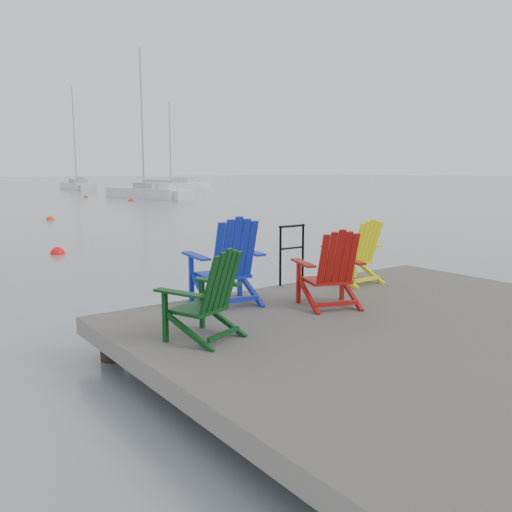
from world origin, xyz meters
TOP-DOWN VIEW (x-y plane):
  - ground at (0.00, 0.00)m, footprint 400.00×400.00m
  - dock at (0.00, 0.00)m, footprint 6.00×5.00m
  - handrail at (0.25, 2.45)m, footprint 0.48×0.04m
  - chair_green at (-2.19, 0.86)m, footprint 0.89×0.85m
  - chair_blue at (-1.23, 1.95)m, footprint 0.98×0.92m
  - chair_red at (-0.26, 1.08)m, footprint 0.94×0.89m
  - chair_yellow at (1.09, 1.92)m, footprint 0.78×0.72m
  - sailboat_near at (13.79, 36.59)m, footprint 3.76×8.92m
  - sailboat_mid at (15.34, 58.44)m, footprint 2.96×8.67m
  - sailboat_far at (24.45, 52.31)m, footprint 7.37×4.33m
  - buoy_a at (-0.79, 10.88)m, footprint 0.38×0.38m
  - buoy_b at (1.92, 21.30)m, footprint 0.36×0.36m
  - buoy_c at (11.06, 33.59)m, footprint 0.37×0.37m
  - buoy_d at (9.95, 40.00)m, footprint 0.37×0.37m

SIDE VIEW (x-z plane):
  - ground at x=0.00m, z-range 0.00..0.00m
  - buoy_a at x=-0.79m, z-range -0.19..0.19m
  - buoy_b at x=1.92m, z-range -0.18..0.18m
  - buoy_c at x=11.06m, z-range -0.18..0.18m
  - buoy_d at x=9.95m, z-range -0.18..0.18m
  - dock at x=0.00m, z-range -0.35..1.05m
  - sailboat_near at x=13.79m, z-range -5.60..6.31m
  - sailboat_mid at x=15.34m, z-range -5.51..6.22m
  - sailboat_far at x=24.45m, z-range -4.68..5.40m
  - chair_green at x=-2.19m, z-range 0.50..1.43m
  - chair_yellow at x=1.09m, z-range 0.50..1.47m
  - chair_red at x=-0.26m, z-range 0.50..1.48m
  - handrail at x=0.25m, z-range 0.59..1.49m
  - chair_blue at x=-1.23m, z-range 0.50..1.62m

